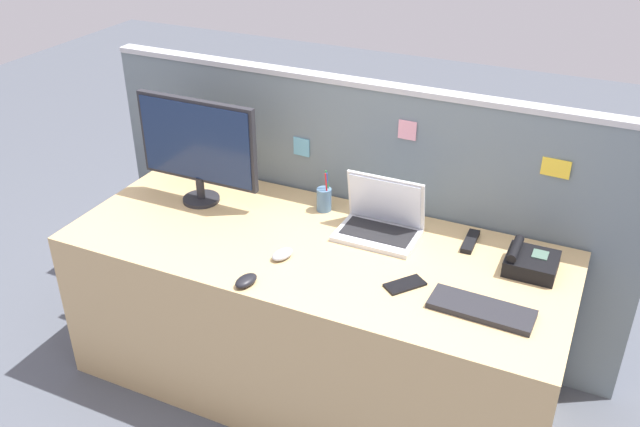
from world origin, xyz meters
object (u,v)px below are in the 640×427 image
at_px(desktop_monitor, 197,145).
at_px(computer_mouse_right_hand, 282,254).
at_px(computer_mouse_left_hand, 246,281).
at_px(pen_cup, 324,199).
at_px(keyboard_main, 481,309).
at_px(desk_phone, 530,262).
at_px(tv_remote, 470,241).
at_px(cell_phone_black_slab, 405,285).
at_px(laptop, 381,220).

distance_m(desktop_monitor, computer_mouse_right_hand, 0.66).
bearing_deg(computer_mouse_left_hand, computer_mouse_right_hand, 91.00).
relative_size(computer_mouse_right_hand, pen_cup, 0.53).
xyz_separation_m(keyboard_main, computer_mouse_left_hand, (-0.82, -0.20, 0.01)).
bearing_deg(desk_phone, tv_remote, 159.11).
height_order(computer_mouse_left_hand, cell_phone_black_slab, computer_mouse_left_hand).
relative_size(desktop_monitor, cell_phone_black_slab, 3.81).
distance_m(pen_cup, cell_phone_black_slab, 0.64).
xyz_separation_m(desktop_monitor, desk_phone, (1.43, 0.05, -0.23)).
xyz_separation_m(laptop, pen_cup, (-0.29, 0.08, -0.01)).
bearing_deg(tv_remote, computer_mouse_left_hand, -138.88).
relative_size(pen_cup, tv_remote, 1.10).
bearing_deg(desktop_monitor, pen_cup, 15.32).
height_order(desktop_monitor, laptop, desktop_monitor).
xyz_separation_m(cell_phone_black_slab, tv_remote, (0.14, 0.39, 0.01)).
relative_size(computer_mouse_left_hand, cell_phone_black_slab, 0.67).
bearing_deg(pen_cup, desk_phone, -6.28).
distance_m(desk_phone, keyboard_main, 0.35).
xyz_separation_m(computer_mouse_right_hand, pen_cup, (-0.01, 0.42, 0.04)).
bearing_deg(laptop, computer_mouse_left_hand, -120.01).
height_order(pen_cup, tv_remote, pen_cup).
bearing_deg(cell_phone_black_slab, laptop, 162.58).
relative_size(pen_cup, cell_phone_black_slab, 1.25).
xyz_separation_m(computer_mouse_left_hand, tv_remote, (0.68, 0.63, -0.01)).
relative_size(computer_mouse_right_hand, tv_remote, 0.59).
bearing_deg(computer_mouse_right_hand, tv_remote, 49.01).
distance_m(desk_phone, cell_phone_black_slab, 0.49).
distance_m(laptop, pen_cup, 0.30).
bearing_deg(pen_cup, laptop, -15.38).
distance_m(computer_mouse_left_hand, cell_phone_black_slab, 0.58).
distance_m(desktop_monitor, keyboard_main, 1.39).
height_order(computer_mouse_right_hand, tv_remote, computer_mouse_right_hand).
xyz_separation_m(desk_phone, computer_mouse_right_hand, (-0.89, -0.32, -0.02)).
bearing_deg(desk_phone, desktop_monitor, -178.09).
xyz_separation_m(computer_mouse_right_hand, cell_phone_black_slab, (0.49, 0.02, -0.01)).
bearing_deg(pen_cup, computer_mouse_right_hand, -88.34).
bearing_deg(tv_remote, computer_mouse_right_hand, -148.83).
bearing_deg(computer_mouse_right_hand, desktop_monitor, 169.86).
bearing_deg(computer_mouse_left_hand, cell_phone_black_slab, 34.99).
bearing_deg(tv_remote, pen_cup, 177.92).
xyz_separation_m(laptop, cell_phone_black_slab, (0.21, -0.31, -0.06)).
relative_size(laptop, keyboard_main, 0.91).
relative_size(desk_phone, cell_phone_black_slab, 1.26).
xyz_separation_m(computer_mouse_left_hand, cell_phone_black_slab, (0.53, 0.24, -0.01)).
height_order(laptop, desk_phone, laptop).
relative_size(laptop, computer_mouse_left_hand, 3.28).
xyz_separation_m(desktop_monitor, computer_mouse_left_hand, (0.51, -0.48, -0.25)).
bearing_deg(desk_phone, laptop, 178.25).
bearing_deg(computer_mouse_right_hand, keyboard_main, 15.16).
height_order(computer_mouse_left_hand, pen_cup, pen_cup).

